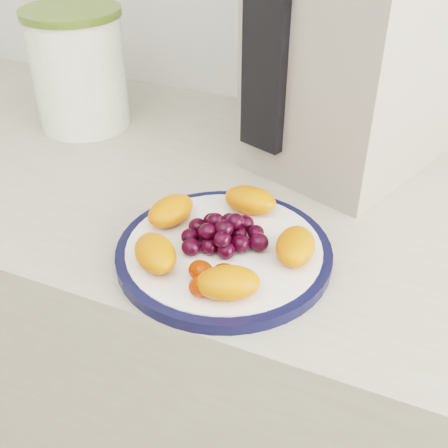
% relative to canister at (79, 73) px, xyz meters
% --- Properties ---
extents(counter, '(3.50, 0.60, 0.90)m').
position_rel_canister_xyz_m(counter, '(0.33, -0.08, -0.54)').
color(counter, '#B4AE9A').
rests_on(counter, floor).
extents(cabinet_face, '(3.48, 0.58, 0.84)m').
position_rel_canister_xyz_m(cabinet_face, '(0.33, -0.08, -0.57)').
color(cabinet_face, '#9B7152').
rests_on(cabinet_face, floor).
extents(plate_rim, '(0.26, 0.26, 0.01)m').
position_rel_canister_xyz_m(plate_rim, '(0.38, -0.25, -0.09)').
color(plate_rim, black).
rests_on(plate_rim, counter).
extents(plate_face, '(0.24, 0.24, 0.02)m').
position_rel_canister_xyz_m(plate_face, '(0.38, -0.25, -0.08)').
color(plate_face, white).
rests_on(plate_face, counter).
extents(canister, '(0.20, 0.20, 0.19)m').
position_rel_canister_xyz_m(canister, '(0.00, 0.00, 0.00)').
color(canister, '#5C7328').
rests_on(canister, counter).
extents(canister_lid, '(0.21, 0.21, 0.01)m').
position_rel_canister_xyz_m(canister_lid, '(0.00, 0.00, 0.10)').
color(canister_lid, '#54692A').
rests_on(canister_lid, canister).
extents(appliance_body, '(0.31, 0.36, 0.38)m').
position_rel_canister_xyz_m(appliance_body, '(0.46, 0.08, 0.10)').
color(appliance_body, '#A2998E').
rests_on(appliance_body, counter).
extents(appliance_panel, '(0.07, 0.04, 0.28)m').
position_rel_canister_xyz_m(appliance_panel, '(0.35, -0.06, 0.10)').
color(appliance_panel, black).
rests_on(appliance_panel, appliance_body).
extents(fruit_plate, '(0.23, 0.22, 0.04)m').
position_rel_canister_xyz_m(fruit_plate, '(0.38, -0.26, -0.06)').
color(fruit_plate, '#F95813').
rests_on(fruit_plate, plate_face).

